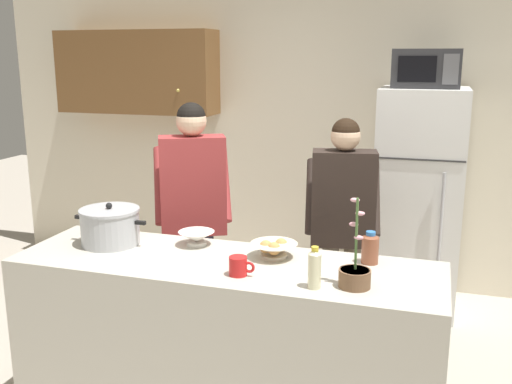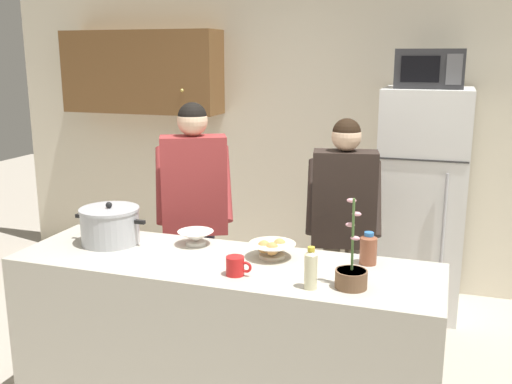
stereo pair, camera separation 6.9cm
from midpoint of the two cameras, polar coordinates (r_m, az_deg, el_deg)
The scene contains 13 objects.
back_wall_unit at distance 5.16m, azimuth 2.56°, elevation 6.70°, with size 6.00×0.48×2.60m.
kitchen_island at distance 3.26m, azimuth -3.61°, elevation -14.40°, with size 2.25×0.68×0.92m, color #BCB7A8.
refrigerator at distance 4.68m, azimuth 15.13°, elevation -0.88°, with size 0.64×0.68×1.74m.
microwave at distance 4.52m, azimuth 15.90°, elevation 11.53°, with size 0.48×0.37×0.28m.
person_near_pot at distance 3.88m, azimuth -6.67°, elevation -0.58°, with size 0.62×0.57×1.68m.
person_by_sink at distance 3.79m, azimuth 7.97°, elevation -1.95°, with size 0.54×0.48×1.59m.
cooking_pot at distance 3.43m, azimuth -14.62°, elevation -3.27°, with size 0.45×0.34×0.24m.
coffee_mug at distance 2.87m, azimuth -2.40°, elevation -7.25°, with size 0.13×0.09×0.10m.
bread_bowl at distance 3.11m, azimuth 1.12°, elevation -5.57°, with size 0.25×0.25×0.10m.
empty_bowl at distance 3.33m, azimuth -6.43°, elevation -4.42°, with size 0.21×0.21×0.08m.
bottle_near_edge at distance 2.71m, azimuth 5.01°, elevation -7.41°, with size 0.06×0.06×0.20m.
bottle_mid_counter at distance 3.07m, azimuth 10.46°, elevation -5.38°, with size 0.09×0.09×0.17m.
potted_orchid at distance 2.76m, azimuth 8.92°, elevation -7.92°, with size 0.15×0.15×0.43m.
Camera 1 is at (1.02, -2.70, 1.97)m, focal length 40.93 mm.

